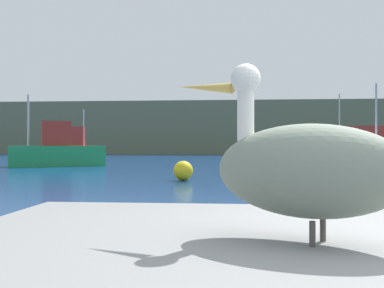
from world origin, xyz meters
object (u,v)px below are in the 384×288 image
Objects in this scene: pelican at (305,168)px; fishing_boat_green at (57,151)px; fishing_boat_red at (71,147)px; fishing_boat_yellow at (366,147)px; mooring_buoy at (183,171)px.

fishing_boat_green reaches higher than pelican.
fishing_boat_red is at bearing -40.28° from pelican.
fishing_boat_red reaches higher than pelican.
fishing_boat_yellow reaches higher than fishing_boat_red.
fishing_boat_yellow is (21.98, 14.88, 0.15)m from fishing_boat_green.
fishing_boat_red is at bearing -101.21° from fishing_boat_green.
pelican is at bearing -81.47° from mooring_buoy.
fishing_boat_green is 26.54m from fishing_boat_yellow.
fishing_boat_yellow reaches higher than mooring_buoy.
mooring_buoy is at bearing -70.42° from fishing_boat_red.
mooring_buoy is (8.77, -10.45, -0.54)m from fishing_boat_green.
pelican is 0.22× the size of fishing_boat_green.
fishing_boat_yellow reaches higher than pelican.
mooring_buoy is (-13.21, -25.34, -0.68)m from fishing_boat_yellow.
fishing_boat_green is at bearing 129.98° from mooring_buoy.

